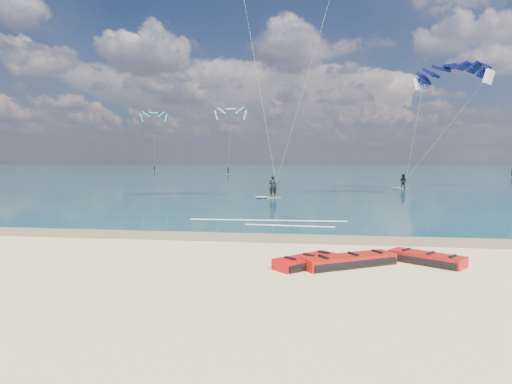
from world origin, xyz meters
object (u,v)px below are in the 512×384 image
packed_kite_left (349,266)px  kitesurfer_main (280,69)px  packed_kite_right (306,267)px  kitesurfer_far (428,122)px  packed_kite_mid (426,264)px

packed_kite_left → kitesurfer_main: bearing=69.8°
packed_kite_right → kitesurfer_main: kitesurfer_main is taller
packed_kite_left → packed_kite_right: (-1.30, -0.26, 0.00)m
packed_kite_left → kitesurfer_far: (10.00, 35.08, 7.10)m
kitesurfer_far → packed_kite_right: bearing=-108.8°
packed_kite_left → packed_kite_right: 1.33m
packed_kite_left → kitesurfer_far: size_ratio=0.24×
kitesurfer_main → packed_kite_left: bearing=-115.4°
packed_kite_left → kitesurfer_far: 37.16m
packed_kite_left → packed_kite_mid: (2.45, 0.70, 0.00)m
packed_kite_right → kitesurfer_far: 37.77m
packed_kite_mid → kitesurfer_far: size_ratio=0.18×
packed_kite_left → packed_kite_mid: packed_kite_left is taller
packed_kite_mid → packed_kite_right: bearing=-129.6°
packed_kite_mid → packed_kite_right: packed_kite_mid is taller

